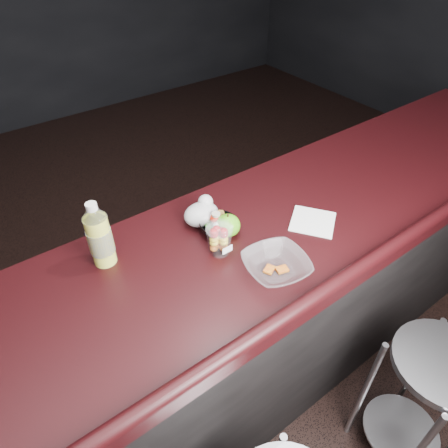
{
  "coord_description": "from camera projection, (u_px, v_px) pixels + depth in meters",
  "views": [
    {
      "loc": [
        -0.59,
        -0.53,
        1.99
      ],
      "look_at": [
        0.04,
        0.33,
        1.1
      ],
      "focal_mm": 32.0,
      "sensor_mm": 36.0,
      "label": 1
    }
  ],
  "objects": [
    {
      "name": "plastic_bag",
      "position": [
        202.0,
        213.0,
        1.49
      ],
      "size": [
        0.14,
        0.11,
        0.1
      ],
      "color": "silver",
      "rests_on": "counter"
    },
    {
      "name": "stool_right",
      "position": [
        427.0,
        390.0,
        1.52
      ],
      "size": [
        0.43,
        0.43,
        0.73
      ],
      "rotation": [
        0.0,
        0.0,
        -0.23
      ],
      "color": "#A6A6AB",
      "rests_on": "ground"
    },
    {
      "name": "ground",
      "position": [
        260.0,
        442.0,
        1.88
      ],
      "size": [
        8.0,
        8.0,
        0.0
      ],
      "primitive_type": "plane",
      "color": "black",
      "rests_on": "ground"
    },
    {
      "name": "counter",
      "position": [
        222.0,
        334.0,
        1.73
      ],
      "size": [
        4.06,
        0.71,
        1.02
      ],
      "color": "black",
      "rests_on": "ground"
    },
    {
      "name": "room_shell",
      "position": [
        320.0,
        10.0,
        0.7
      ],
      "size": [
        8.0,
        8.0,
        8.0
      ],
      "color": "black",
      "rests_on": "ground"
    },
    {
      "name": "fruit_cup",
      "position": [
        219.0,
        237.0,
        1.35
      ],
      "size": [
        0.09,
        0.09,
        0.13
      ],
      "color": "white",
      "rests_on": "counter"
    },
    {
      "name": "takeout_bowl",
      "position": [
        276.0,
        266.0,
        1.31
      ],
      "size": [
        0.25,
        0.25,
        0.05
      ],
      "rotation": [
        0.0,
        0.0,
        -0.19
      ],
      "color": "silver",
      "rests_on": "counter"
    },
    {
      "name": "green_apple",
      "position": [
        228.0,
        225.0,
        1.44
      ],
      "size": [
        0.09,
        0.09,
        0.09
      ],
      "color": "#349311",
      "rests_on": "counter"
    },
    {
      "name": "lemonade_bottle",
      "position": [
        100.0,
        239.0,
        1.3
      ],
      "size": [
        0.08,
        0.08,
        0.24
      ],
      "color": "yellow",
      "rests_on": "counter"
    },
    {
      "name": "paper_napkin",
      "position": [
        313.0,
        221.0,
        1.52
      ],
      "size": [
        0.22,
        0.22,
        0.0
      ],
      "primitive_type": "cube",
      "rotation": [
        0.0,
        0.0,
        0.63
      ],
      "color": "white",
      "rests_on": "counter"
    },
    {
      "name": "snack_bowl",
      "position": [
        218.0,
        226.0,
        1.47
      ],
      "size": [
        0.17,
        0.17,
        0.08
      ],
      "rotation": [
        0.0,
        0.0,
        0.19
      ],
      "color": "black",
      "rests_on": "counter"
    }
  ]
}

